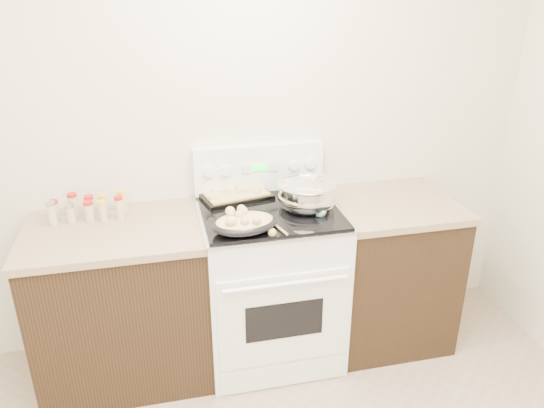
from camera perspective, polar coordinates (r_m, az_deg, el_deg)
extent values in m
cube|color=beige|center=(3.03, -8.27, 8.49)|extent=(4.00, 0.05, 2.70)
cube|color=black|center=(3.10, -15.66, -10.49)|extent=(0.90, 0.64, 0.88)
cube|color=brown|center=(2.87, -16.67, -2.86)|extent=(0.93, 0.67, 0.04)
cube|color=black|center=(3.35, 12.11, -7.23)|extent=(0.70, 0.64, 0.88)
cube|color=brown|center=(3.15, 12.82, -0.03)|extent=(0.73, 0.67, 0.04)
cube|color=white|center=(3.12, -0.21, -8.73)|extent=(0.76, 0.66, 0.92)
cube|color=white|center=(2.86, 1.32, -12.36)|extent=(0.70, 0.01, 0.55)
cube|color=black|center=(2.85, 1.35, -12.44)|extent=(0.42, 0.01, 0.22)
cylinder|color=white|center=(2.69, 1.57, -8.62)|extent=(0.65, 0.02, 0.02)
cube|color=white|center=(3.09, 1.24, -17.95)|extent=(0.70, 0.01, 0.14)
cube|color=silver|center=(2.90, -0.22, -0.95)|extent=(0.78, 0.68, 0.01)
cube|color=black|center=(2.89, -0.22, -0.73)|extent=(0.74, 0.64, 0.01)
cube|color=white|center=(3.10, -1.43, 3.93)|extent=(0.76, 0.07, 0.28)
cylinder|color=white|center=(3.01, -6.86, 3.42)|extent=(0.06, 0.02, 0.06)
cylinder|color=white|center=(3.03, -4.97, 3.58)|extent=(0.06, 0.02, 0.06)
cylinder|color=white|center=(3.10, 2.37, 4.17)|extent=(0.06, 0.02, 0.06)
cylinder|color=white|center=(3.13, 4.15, 4.30)|extent=(0.06, 0.02, 0.06)
cube|color=#19E533|center=(3.06, -1.27, 3.91)|extent=(0.09, 0.00, 0.04)
cube|color=silver|center=(3.05, -2.74, 3.79)|extent=(0.05, 0.00, 0.05)
cube|color=silver|center=(3.08, 0.19, 4.02)|extent=(0.05, 0.00, 0.05)
ellipsoid|color=silver|center=(2.90, 3.75, 0.76)|extent=(0.40, 0.40, 0.19)
cylinder|color=silver|center=(2.92, 3.72, -0.27)|extent=(0.17, 0.17, 0.01)
torus|color=silver|center=(2.87, 3.79, 2.16)|extent=(0.33, 0.33, 0.02)
cylinder|color=silver|center=(2.89, 3.76, 1.14)|extent=(0.30, 0.30, 0.11)
cylinder|color=brown|center=(2.87, 3.78, 1.94)|extent=(0.29, 0.29, 0.00)
cube|color=beige|center=(2.95, 4.29, 2.62)|extent=(0.03, 0.03, 0.03)
cube|color=beige|center=(2.78, 4.31, 1.27)|extent=(0.03, 0.03, 0.03)
cube|color=beige|center=(2.92, 4.65, 2.39)|extent=(0.03, 0.03, 0.02)
cube|color=beige|center=(2.78, 5.09, 1.28)|extent=(0.04, 0.04, 0.03)
cube|color=beige|center=(2.85, 3.78, 1.84)|extent=(0.03, 0.03, 0.02)
cube|color=beige|center=(2.95, 3.52, 2.66)|extent=(0.03, 0.03, 0.02)
cube|color=beige|center=(2.93, 4.27, 2.50)|extent=(0.02, 0.02, 0.02)
cube|color=beige|center=(2.98, 4.41, 2.85)|extent=(0.03, 0.03, 0.02)
cube|color=beige|center=(2.89, 1.75, 2.24)|extent=(0.03, 0.03, 0.02)
cube|color=beige|center=(2.84, 1.47, 1.85)|extent=(0.04, 0.04, 0.02)
cube|color=beige|center=(2.88, 2.55, 2.16)|extent=(0.03, 0.03, 0.02)
cube|color=beige|center=(2.86, 2.55, 1.95)|extent=(0.03, 0.03, 0.02)
cube|color=beige|center=(2.89, 4.59, 2.17)|extent=(0.04, 0.04, 0.03)
cube|color=beige|center=(2.92, 1.53, 2.44)|extent=(0.03, 0.03, 0.02)
ellipsoid|color=black|center=(2.64, -2.97, -2.14)|extent=(0.36, 0.28, 0.08)
ellipsoid|color=tan|center=(2.64, -2.97, -1.91)|extent=(0.33, 0.25, 0.06)
sphere|color=tan|center=(2.69, -3.31, -0.55)|extent=(0.05, 0.05, 0.05)
sphere|color=tan|center=(2.57, -4.41, -1.88)|extent=(0.05, 0.05, 0.05)
sphere|color=tan|center=(2.68, -4.53, -0.78)|extent=(0.05, 0.05, 0.05)
sphere|color=tan|center=(2.63, -3.54, -1.14)|extent=(0.04, 0.04, 0.04)
sphere|color=tan|center=(2.66, -3.10, -0.82)|extent=(0.05, 0.05, 0.05)
sphere|color=tan|center=(2.65, -4.45, -1.01)|extent=(0.04, 0.04, 0.04)
sphere|color=tan|center=(2.57, -1.67, -1.74)|extent=(0.04, 0.04, 0.04)
sphere|color=tan|center=(2.57, -2.94, -1.88)|extent=(0.04, 0.04, 0.04)
cube|color=black|center=(3.07, -4.00, 1.00)|extent=(0.44, 0.35, 0.02)
cube|color=tan|center=(3.06, -4.00, 1.20)|extent=(0.39, 0.30, 0.02)
sphere|color=tan|center=(3.04, -1.68, 1.30)|extent=(0.04, 0.04, 0.04)
sphere|color=tan|center=(3.07, -3.14, 1.57)|extent=(0.03, 0.03, 0.03)
sphere|color=tan|center=(3.10, -3.90, 1.79)|extent=(0.05, 0.05, 0.05)
sphere|color=tan|center=(3.08, -6.45, 1.55)|extent=(0.04, 0.04, 0.04)
sphere|color=tan|center=(2.97, -6.45, 0.65)|extent=(0.05, 0.05, 0.05)
sphere|color=tan|center=(3.05, -2.84, 1.42)|extent=(0.04, 0.04, 0.04)
sphere|color=tan|center=(3.11, -6.10, 1.81)|extent=(0.04, 0.04, 0.04)
sphere|color=tan|center=(3.06, -4.88, 1.37)|extent=(0.04, 0.04, 0.04)
sphere|color=tan|center=(3.06, -1.59, 1.60)|extent=(0.04, 0.04, 0.04)
sphere|color=tan|center=(3.06, -3.47, 1.40)|extent=(0.04, 0.04, 0.04)
cylinder|color=tan|center=(2.72, 0.15, -2.12)|extent=(0.09, 0.27, 0.01)
sphere|color=tan|center=(2.62, 0.02, -3.10)|extent=(0.04, 0.04, 0.04)
sphere|color=#94D2DE|center=(2.83, 5.18, -0.74)|extent=(0.07, 0.07, 0.07)
cylinder|color=#94D2DE|center=(2.92, 5.44, 0.53)|extent=(0.11, 0.21, 0.06)
cylinder|color=#BFB28C|center=(3.06, -22.33, -0.69)|extent=(0.04, 0.04, 0.09)
cylinder|color=#B21414|center=(3.04, -22.48, 0.21)|extent=(0.05, 0.05, 0.02)
cylinder|color=#BFB28C|center=(3.05, -20.57, -0.21)|extent=(0.05, 0.05, 0.11)
cylinder|color=#B21414|center=(3.03, -20.75, 0.91)|extent=(0.05, 0.05, 0.02)
cylinder|color=#BFB28C|center=(3.03, -18.98, -0.31)|extent=(0.05, 0.05, 0.10)
cylinder|color=#B21414|center=(3.01, -19.13, 0.68)|extent=(0.05, 0.05, 0.02)
cylinder|color=#BFB28C|center=(3.04, -17.67, -0.15)|extent=(0.04, 0.04, 0.09)
cylinder|color=gold|center=(3.02, -17.80, 0.76)|extent=(0.04, 0.04, 0.02)
cylinder|color=#BFB28C|center=(3.02, -15.74, 0.16)|extent=(0.05, 0.05, 0.11)
cylinder|color=gold|center=(3.00, -15.88, 1.26)|extent=(0.05, 0.05, 0.02)
cylinder|color=#BFB28C|center=(2.99, -22.58, -1.08)|extent=(0.05, 0.05, 0.11)
cylinder|color=#B2B2B7|center=(2.96, -22.77, 0.05)|extent=(0.05, 0.05, 0.02)
cylinder|color=#BFB28C|center=(2.98, -20.82, -1.11)|extent=(0.05, 0.05, 0.09)
cylinder|color=#B2B2B7|center=(2.96, -20.97, -0.18)|extent=(0.05, 0.05, 0.02)
cylinder|color=#BFB28C|center=(2.96, -19.05, -0.90)|extent=(0.05, 0.05, 0.10)
cylinder|color=#B21414|center=(2.94, -19.20, 0.12)|extent=(0.05, 0.05, 0.02)
cylinder|color=#BFB28C|center=(2.94, -17.72, -0.89)|extent=(0.04, 0.04, 0.10)
cylinder|color=gold|center=(2.91, -17.86, 0.15)|extent=(0.04, 0.04, 0.02)
cylinder|color=#BFB28C|center=(2.93, -16.06, -0.55)|extent=(0.04, 0.04, 0.11)
cylinder|color=#B21414|center=(2.91, -16.21, 0.63)|extent=(0.04, 0.04, 0.02)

